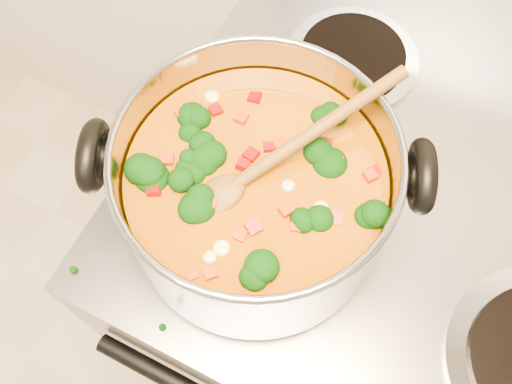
# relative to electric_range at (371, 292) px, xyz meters

# --- Properties ---
(electric_range) EXTENTS (0.73, 0.66, 1.08)m
(electric_range) POSITION_rel_electric_range_xyz_m (0.00, 0.00, 0.00)
(electric_range) COLOR gray
(electric_range) RESTS_ON ground
(stockpot) EXTENTS (0.35, 0.29, 0.17)m
(stockpot) POSITION_rel_electric_range_xyz_m (-0.18, -0.14, 0.54)
(stockpot) COLOR #9B9CA3
(stockpot) RESTS_ON electric_range
(wooden_spoon) EXTENTS (0.16, 0.22, 0.08)m
(wooden_spoon) POSITION_rel_electric_range_xyz_m (-0.18, -0.13, 0.59)
(wooden_spoon) COLOR brown
(wooden_spoon) RESTS_ON stockpot
(cooktop_crumbs) EXTENTS (0.38, 0.25, 0.01)m
(cooktop_crumbs) POSITION_rel_electric_range_xyz_m (-0.06, -0.15, 0.46)
(cooktop_crumbs) COLOR black
(cooktop_crumbs) RESTS_ON electric_range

